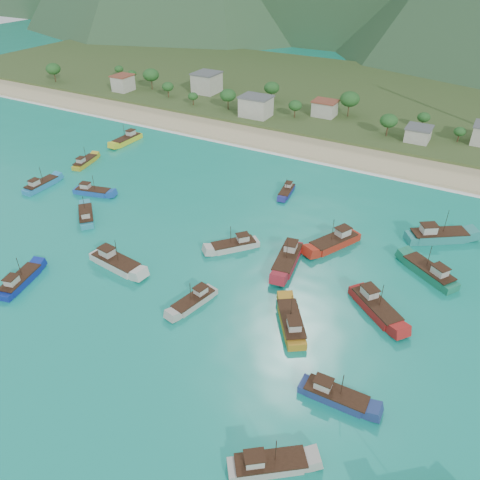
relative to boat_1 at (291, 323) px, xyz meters
The scene contains 24 objects.
ground 22.32m from the boat_1, behind, with size 600.00×600.00×0.00m, color #0B7F74.
beach 79.47m from the boat_1, 106.18° to the left, with size 400.00×18.00×1.20m, color beige.
land 139.10m from the boat_1, 99.16° to the left, with size 400.00×110.00×2.40m, color #385123.
surf_line 70.40m from the boat_1, 108.33° to the left, with size 400.00×2.50×0.08m, color white.
village 101.02m from the boat_1, 101.49° to the left, with size 215.92×28.49×7.44m.
vegetation 104.46m from the boat_1, 104.97° to the left, with size 273.35×25.94×9.05m.
boat_1 is the anchor object (origin of this frame).
boat_2 17.90m from the boat_1, behind, with size 4.75×9.77×5.55m.
boat_3 31.43m from the boat_1, 55.73° to the left, with size 11.69×9.35×6.93m.
boat_5 51.69m from the boat_1, 163.86° to the right, with size 5.33×10.55×5.98m.
boat_6 49.00m from the boat_1, 115.15° to the left, with size 3.65×8.55×4.89m.
boat_8 15.69m from the boat_1, 43.86° to the left, with size 11.34×10.09×6.95m.
boat_10 25.64m from the boat_1, 141.60° to the left, with size 9.01×9.71×6.05m.
boat_11 37.66m from the boat_1, behind, with size 12.26×4.92×7.05m.
boat_12 67.20m from the boat_1, 162.76° to the left, with size 10.10×5.15×5.73m.
boat_14 27.19m from the boat_1, 94.15° to the left, with size 8.65×12.54×7.21m.
boat_16 95.56m from the boat_1, 147.03° to the left, with size 3.55×11.26×6.62m.
boat_17 80.24m from the boat_1, 168.44° to the left, with size 3.30×10.22×5.99m.
boat_18 57.37m from the boat_1, behind, with size 9.33×9.00×5.92m.
boat_21 18.25m from the boat_1, 116.22° to the left, with size 5.52×12.61×7.20m.
boat_22 43.47m from the boat_1, 67.22° to the left, with size 13.13×10.68×7.82m.
boat_23 85.73m from the boat_1, 157.64° to the left, with size 4.63×9.80×5.58m.
boat_25 25.64m from the boat_1, 72.42° to the right, with size 9.75×8.33×5.89m.
boat_28 15.59m from the boat_1, 42.98° to the right, with size 10.11×3.13×5.95m.
Camera 1 is at (42.89, -52.55, 55.70)m, focal length 35.00 mm.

